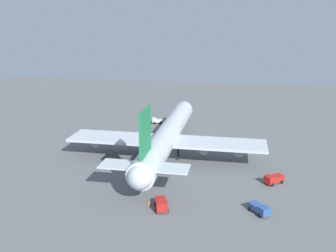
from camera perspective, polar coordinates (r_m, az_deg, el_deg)
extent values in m
plane|color=slate|center=(108.66, 0.00, -4.50)|extent=(272.37, 272.37, 0.00)
cylinder|color=silver|center=(106.62, 0.00, -1.27)|extent=(62.30, 6.33, 6.33)
sphere|color=silver|center=(136.30, 2.45, 2.49)|extent=(6.20, 6.20, 6.20)
sphere|color=silver|center=(78.08, -4.32, -7.84)|extent=(5.38, 5.38, 5.38)
cube|color=#1E7F47|center=(79.78, -3.52, -1.01)|extent=(8.72, 0.50, 10.12)
cube|color=silver|center=(80.01, -0.13, -6.46)|extent=(5.61, 9.49, 0.36)
cube|color=silver|center=(82.38, -7.07, -5.91)|extent=(5.61, 9.49, 0.36)
cube|color=silver|center=(102.31, 7.81, -2.72)|extent=(10.59, 25.66, 0.70)
cube|color=silver|center=(107.67, -8.04, -1.79)|extent=(10.59, 25.66, 0.70)
cylinder|color=gray|center=(104.03, 5.69, -3.31)|extent=(5.06, 2.66, 2.66)
cylinder|color=gray|center=(103.71, 10.92, -3.58)|extent=(5.06, 2.66, 2.66)
cylinder|color=gray|center=(107.95, -5.90, -2.60)|extent=(5.06, 2.66, 2.66)
cylinder|color=gray|center=(110.96, -10.61, -2.28)|extent=(5.06, 2.66, 2.66)
cylinder|color=black|center=(126.81, 1.69, -0.75)|extent=(0.70, 0.70, 3.25)
cylinder|color=black|center=(104.66, 1.56, -4.37)|extent=(0.70, 0.70, 3.25)
cylinder|color=black|center=(105.92, -2.17, -4.13)|extent=(0.70, 0.70, 3.25)
cube|color=#B21E19|center=(92.54, 15.28, -7.95)|extent=(2.76, 2.74, 1.81)
cube|color=#B21E19|center=(94.36, 16.32, -7.69)|extent=(3.77, 3.84, 1.40)
cylinder|color=black|center=(93.66, 14.75, -8.22)|extent=(0.74, 0.77, 0.78)
cylinder|color=black|center=(92.25, 15.79, -8.68)|extent=(0.74, 0.77, 0.78)
cylinder|color=black|center=(95.80, 16.05, -7.76)|extent=(0.74, 0.77, 0.78)
cylinder|color=black|center=(94.42, 17.09, -8.20)|extent=(0.74, 0.77, 0.78)
cube|color=#B21E19|center=(77.06, -0.94, -12.28)|extent=(2.12, 2.57, 2.02)
cube|color=#B21E19|center=(79.40, -1.11, -11.64)|extent=(3.94, 3.13, 1.39)
cylinder|color=black|center=(77.61, -1.86, -12.92)|extent=(0.81, 0.49, 0.76)
cylinder|color=black|center=(77.79, -0.05, -12.83)|extent=(0.81, 0.49, 0.76)
cylinder|color=black|center=(80.33, -2.03, -11.86)|extent=(0.81, 0.49, 0.76)
cylinder|color=black|center=(80.50, -0.28, -11.79)|extent=(0.81, 0.49, 0.76)
cube|color=#2D5193|center=(78.17, 14.56, -12.51)|extent=(2.55, 2.59, 1.59)
cube|color=#2D5193|center=(79.79, 13.39, -11.95)|extent=(3.60, 3.42, 1.25)
cylinder|color=black|center=(77.93, 13.89, -13.22)|extent=(0.90, 0.79, 0.92)
cylinder|color=black|center=(79.23, 15.08, -12.80)|extent=(0.90, 0.79, 0.92)
cylinder|color=black|center=(79.86, 12.47, -12.37)|extent=(0.90, 0.79, 0.92)
cylinder|color=black|center=(81.13, 13.66, -11.98)|extent=(0.90, 0.79, 0.92)
cube|color=white|center=(141.73, -2.20, 0.92)|extent=(2.35, 2.08, 1.74)
cube|color=white|center=(142.25, -1.40, 0.83)|extent=(2.89, 3.23, 1.00)
cylinder|color=black|center=(142.98, -2.25, 0.69)|extent=(0.68, 1.04, 1.01)
cylinder|color=black|center=(140.97, -2.07, 0.47)|extent=(0.68, 1.04, 1.01)
cylinder|color=black|center=(143.51, -1.28, 0.75)|extent=(0.68, 1.04, 1.01)
cylinder|color=black|center=(141.51, -1.08, 0.54)|extent=(0.68, 1.04, 1.01)
cone|color=orange|center=(137.68, 1.37, 0.06)|extent=(0.56, 0.56, 0.79)
cone|color=orange|center=(80.76, -3.02, -11.72)|extent=(0.54, 0.54, 0.77)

